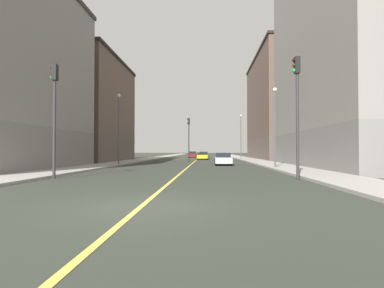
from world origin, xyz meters
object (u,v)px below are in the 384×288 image
Objects in this scene: street_lamp_right_near at (119,122)px; street_lamp_left_far at (241,132)px; traffic_light_median_far at (189,133)px; street_lamp_left_near at (275,119)px; car_blue at (204,155)px; car_silver at (223,159)px; building_right_midblock at (80,110)px; building_left_mid at (289,108)px; car_maroon at (193,155)px; car_yellow at (202,156)px; building_left_near at (364,43)px; traffic_light_right_near at (54,105)px; traffic_light_left_near at (297,101)px.

street_lamp_right_near is 0.98× the size of street_lamp_left_far.
traffic_light_median_far is 19.35m from street_lamp_left_near.
traffic_light_median_far is at bearing 59.26° from street_lamp_right_near.
street_lamp_left_near is at bearing -79.79° from car_blue.
car_silver is (4.38, -10.68, -3.36)m from traffic_light_median_far.
building_right_midblock is 2.59× the size of street_lamp_left_near.
traffic_light_median_far is 13.68m from street_lamp_left_far.
building_left_mid reaches higher than car_blue.
car_blue is at bearing -67.63° from car_maroon.
street_lamp_left_far is at bearing 1.83° from car_yellow.
street_lamp_right_near is 1.72× the size of car_yellow.
car_yellow is 1.02× the size of car_silver.
car_silver is at bearing -25.69° from building_right_midblock.
car_blue is at bearing 126.79° from street_lamp_left_far.
building_left_mid reaches higher than car_maroon.
building_left_mid is 17.68m from car_yellow.
car_maroon reaches higher than car_blue.
building_left_near is 4.98× the size of car_maroon.
traffic_light_right_near is at bearing -120.96° from car_silver.
traffic_light_median_far is (-17.11, -11.82, -5.21)m from building_left_mid.
building_left_near is 27.14m from traffic_light_right_near.
building_left_near is 28.18m from street_lamp_left_far.
car_yellow is (-15.38, 25.78, -10.86)m from building_left_near.
street_lamp_right_near reaches higher than car_silver.
traffic_light_left_near is 1.49× the size of car_blue.
car_silver is at bearing 59.04° from traffic_light_right_near.
car_silver is at bearing -101.01° from street_lamp_left_far.
car_silver is (11.23, 0.84, -4.03)m from street_lamp_right_near.
car_silver reaches higher than car_yellow.
building_left_mid is at bearing 59.86° from traffic_light_right_near.
building_left_mid is 46.05m from traffic_light_right_near.
building_left_mid is at bearing -38.11° from car_maroon.
car_maroon is (-2.55, 6.20, 0.02)m from car_blue.
car_yellow is (-5.79, 38.21, -3.63)m from traffic_light_left_near.
traffic_light_right_near is 1.47× the size of car_yellow.
street_lamp_left_near is 1.50× the size of car_maroon.
car_blue is at bearing 74.32° from street_lamp_right_near.
street_lamp_left_far is 22.14m from car_silver.
car_yellow is at bearing 68.67° from street_lamp_right_near.
traffic_light_left_near is at bearing -48.49° from street_lamp_right_near.
traffic_light_left_near is at bearing 0.00° from traffic_light_right_near.
car_blue is at bearing 113.59° from building_left_near.
building_left_mid is 5.81× the size of car_silver.
car_yellow is (-6.80, -0.22, -4.15)m from street_lamp_left_far.
car_yellow is (-6.80, 27.82, -3.72)m from street_lamp_left_near.
building_left_mid reaches higher than street_lamp_right_near.
building_right_midblock is (-32.54, 14.16, -4.22)m from building_left_near.
building_right_midblock is at bearing 154.31° from car_silver.
street_lamp_left_near is (-8.58, -2.05, -7.13)m from building_left_near.
building_right_midblock is 21.76m from car_yellow.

